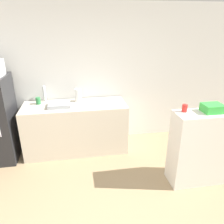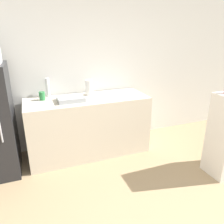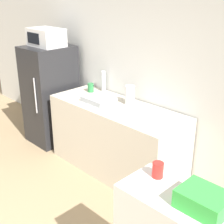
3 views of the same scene
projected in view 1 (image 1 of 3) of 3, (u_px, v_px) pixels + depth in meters
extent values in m
cube|color=silver|center=(77.00, 77.00, 4.08)|extent=(8.00, 0.06, 2.60)
cube|color=beige|center=(76.00, 127.00, 4.03)|extent=(1.82, 0.69, 0.90)
cube|color=#9EA3A8|center=(59.00, 105.00, 3.76)|extent=(0.37, 0.30, 0.06)
cylinder|color=silver|center=(44.00, 94.00, 3.99)|extent=(0.06, 0.06, 0.28)
cylinder|color=#2D7F42|center=(38.00, 101.00, 3.86)|extent=(0.08, 0.08, 0.12)
cube|color=white|center=(200.00, 148.00, 3.16)|extent=(0.84, 0.37, 1.11)
cube|color=green|center=(213.00, 108.00, 2.95)|extent=(0.27, 0.22, 0.11)
cylinder|color=red|center=(185.00, 108.00, 2.96)|extent=(0.07, 0.07, 0.10)
cylinder|color=white|center=(78.00, 95.00, 3.97)|extent=(0.12, 0.12, 0.24)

